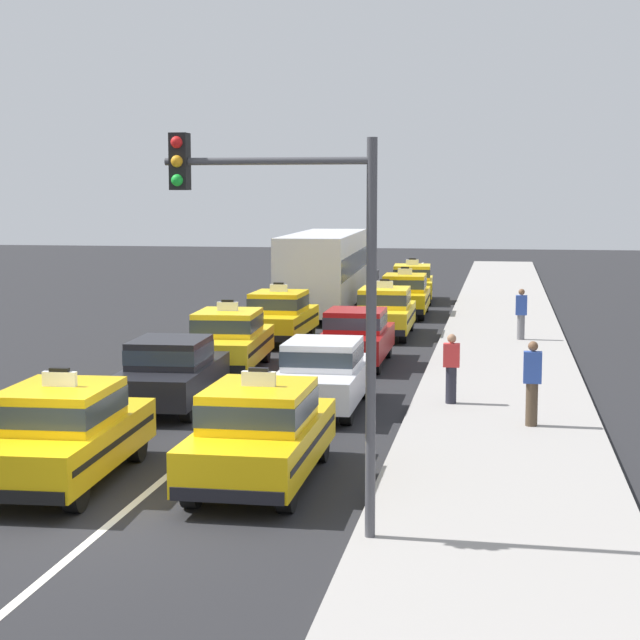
{
  "coord_description": "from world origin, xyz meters",
  "views": [
    {
      "loc": [
        5.55,
        -14.15,
        4.75
      ],
      "look_at": [
        0.57,
        14.27,
        1.3
      ],
      "focal_mm": 58.64,
      "sensor_mm": 36.0,
      "label": 1
    }
  ],
  "objects_px": {
    "taxi_left_fourth": "(279,315)",
    "traffic_light_pole": "(299,265)",
    "taxi_right_sixth": "(412,282)",
    "pedestrian_mid_block": "(532,383)",
    "sedan_right_third": "(356,335)",
    "taxi_right_fifth": "(405,294)",
    "bus_left_fifth": "(325,267)",
    "taxi_left_nearest": "(63,432)",
    "pedestrian_near_crosswalk": "(521,314)",
    "sedan_left_second": "(171,371)",
    "taxi_right_nearest": "(260,431)",
    "sedan_left_sixth": "(357,275)",
    "taxi_left_third": "(229,339)",
    "sedan_right_second": "(323,373)",
    "taxi_right_fourth": "(385,311)",
    "pedestrian_by_storefront": "(451,368)"
  },
  "relations": [
    {
      "from": "taxi_left_fourth",
      "to": "traffic_light_pole",
      "type": "bearing_deg",
      "value": -77.05
    },
    {
      "from": "taxi_right_sixth",
      "to": "pedestrian_mid_block",
      "type": "xyz_separation_m",
      "value": [
        4.61,
        -25.69,
        0.14
      ]
    },
    {
      "from": "sedan_right_third",
      "to": "taxi_right_fifth",
      "type": "height_order",
      "value": "taxi_right_fifth"
    },
    {
      "from": "taxi_left_fourth",
      "to": "bus_left_fifth",
      "type": "bearing_deg",
      "value": 90.42
    },
    {
      "from": "traffic_light_pole",
      "to": "taxi_left_nearest",
      "type": "bearing_deg",
      "value": 152.91
    },
    {
      "from": "taxi_left_fourth",
      "to": "pedestrian_near_crosswalk",
      "type": "distance_m",
      "value": 7.78
    },
    {
      "from": "sedan_left_second",
      "to": "taxi_right_nearest",
      "type": "bearing_deg",
      "value": -59.18
    },
    {
      "from": "sedan_left_sixth",
      "to": "pedestrian_near_crosswalk",
      "type": "xyz_separation_m",
      "value": [
        7.69,
        -17.01,
        0.13
      ]
    },
    {
      "from": "taxi_left_third",
      "to": "sedan_right_second",
      "type": "distance_m",
      "value": 5.81
    },
    {
      "from": "taxi_right_fourth",
      "to": "pedestrian_by_storefront",
      "type": "relative_size",
      "value": 2.95
    },
    {
      "from": "taxi_left_third",
      "to": "pedestrian_near_crosswalk",
      "type": "bearing_deg",
      "value": 40.04
    },
    {
      "from": "sedan_right_second",
      "to": "pedestrian_mid_block",
      "type": "xyz_separation_m",
      "value": [
        4.5,
        -1.48,
        0.17
      ]
    },
    {
      "from": "taxi_right_fourth",
      "to": "pedestrian_mid_block",
      "type": "distance_m",
      "value": 14.56
    },
    {
      "from": "sedan_left_second",
      "to": "bus_left_fifth",
      "type": "distance_m",
      "value": 19.99
    },
    {
      "from": "taxi_left_nearest",
      "to": "traffic_light_pole",
      "type": "xyz_separation_m",
      "value": [
        4.41,
        -2.26,
        2.94
      ]
    },
    {
      "from": "taxi_right_fifth",
      "to": "sedan_right_second",
      "type": "bearing_deg",
      "value": -90.29
    },
    {
      "from": "taxi_right_fourth",
      "to": "taxi_right_nearest",
      "type": "bearing_deg",
      "value": -90.0
    },
    {
      "from": "taxi_right_fourth",
      "to": "sedan_left_sixth",
      "type": "bearing_deg",
      "value": 101.26
    },
    {
      "from": "taxi_left_fourth",
      "to": "traffic_light_pole",
      "type": "relative_size",
      "value": 0.82
    },
    {
      "from": "traffic_light_pole",
      "to": "taxi_right_sixth",
      "type": "bearing_deg",
      "value": 92.27
    },
    {
      "from": "taxi_left_fourth",
      "to": "sedan_right_second",
      "type": "height_order",
      "value": "taxi_left_fourth"
    },
    {
      "from": "taxi_right_fourth",
      "to": "taxi_left_nearest",
      "type": "bearing_deg",
      "value": -99.57
    },
    {
      "from": "sedan_right_third",
      "to": "sedan_left_second",
      "type": "bearing_deg",
      "value": -116.16
    },
    {
      "from": "bus_left_fifth",
      "to": "taxi_right_fifth",
      "type": "relative_size",
      "value": 2.46
    },
    {
      "from": "sedan_left_second",
      "to": "taxi_left_nearest",
      "type": "bearing_deg",
      "value": -88.28
    },
    {
      "from": "sedan_right_second",
      "to": "taxi_right_sixth",
      "type": "height_order",
      "value": "taxi_right_sixth"
    },
    {
      "from": "bus_left_fifth",
      "to": "pedestrian_by_storefront",
      "type": "xyz_separation_m",
      "value": [
        6.1,
        -19.08,
        -0.88
      ]
    },
    {
      "from": "taxi_right_fourth",
      "to": "pedestrian_mid_block",
      "type": "relative_size",
      "value": 2.68
    },
    {
      "from": "taxi_left_nearest",
      "to": "taxi_right_fourth",
      "type": "relative_size",
      "value": 1.01
    },
    {
      "from": "pedestrian_by_storefront",
      "to": "taxi_left_fourth",
      "type": "bearing_deg",
      "value": 121.36
    },
    {
      "from": "taxi_right_fifth",
      "to": "pedestrian_mid_block",
      "type": "relative_size",
      "value": 2.68
    },
    {
      "from": "sedan_left_second",
      "to": "sedan_right_third",
      "type": "bearing_deg",
      "value": 63.84
    },
    {
      "from": "taxi_right_fourth",
      "to": "taxi_right_sixth",
      "type": "height_order",
      "value": "same"
    },
    {
      "from": "sedan_right_second",
      "to": "pedestrian_mid_block",
      "type": "distance_m",
      "value": 4.74
    },
    {
      "from": "traffic_light_pole",
      "to": "taxi_left_third",
      "type": "bearing_deg",
      "value": 108.78
    },
    {
      "from": "bus_left_fifth",
      "to": "taxi_left_nearest",
      "type": "bearing_deg",
      "value": -89.8
    },
    {
      "from": "taxi_left_nearest",
      "to": "taxi_right_nearest",
      "type": "relative_size",
      "value": 1.01
    },
    {
      "from": "sedan_left_second",
      "to": "pedestrian_near_crosswalk",
      "type": "height_order",
      "value": "pedestrian_near_crosswalk"
    },
    {
      "from": "taxi_left_third",
      "to": "taxi_right_fifth",
      "type": "height_order",
      "value": "same"
    },
    {
      "from": "sedan_left_sixth",
      "to": "pedestrian_near_crosswalk",
      "type": "relative_size",
      "value": 2.65
    },
    {
      "from": "sedan_right_third",
      "to": "pedestrian_by_storefront",
      "type": "xyz_separation_m",
      "value": [
        2.94,
        -5.74,
        0.09
      ]
    },
    {
      "from": "pedestrian_mid_block",
      "to": "sedan_left_sixth",
      "type": "bearing_deg",
      "value": 104.47
    },
    {
      "from": "taxi_right_fourth",
      "to": "traffic_light_pole",
      "type": "relative_size",
      "value": 0.82
    },
    {
      "from": "taxi_right_fifth",
      "to": "pedestrian_by_storefront",
      "type": "bearing_deg",
      "value": -81.45
    },
    {
      "from": "bus_left_fifth",
      "to": "pedestrian_by_storefront",
      "type": "bearing_deg",
      "value": -72.28
    },
    {
      "from": "taxi_left_third",
      "to": "taxi_left_fourth",
      "type": "xyz_separation_m",
      "value": [
        0.18,
        5.72,
        0.0
      ]
    },
    {
      "from": "sedan_right_third",
      "to": "taxi_right_fourth",
      "type": "distance_m",
      "value": 6.08
    },
    {
      "from": "sedan_right_second",
      "to": "traffic_light_pole",
      "type": "relative_size",
      "value": 0.77
    },
    {
      "from": "sedan_left_sixth",
      "to": "taxi_right_sixth",
      "type": "xyz_separation_m",
      "value": [
        3.09,
        -4.14,
        0.03
      ]
    },
    {
      "from": "taxi_left_third",
      "to": "taxi_right_fifth",
      "type": "relative_size",
      "value": 1.01
    }
  ]
}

